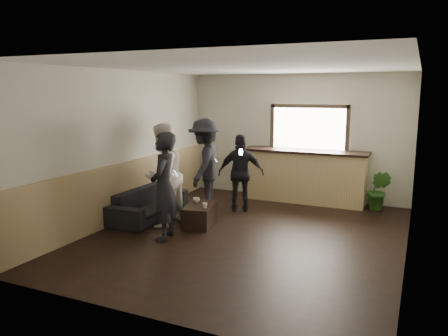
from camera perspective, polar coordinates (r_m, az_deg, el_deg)
The scene contains 12 objects.
ground at distance 7.51m, azimuth 3.00°, elevation -8.75°, with size 5.00×6.00×0.01m, color black.
room_shell at distance 7.47m, azimuth -2.17°, elevation 2.74°, with size 5.01×6.01×2.80m.
bar_counter at distance 9.76m, azimuth 10.50°, elevation -0.63°, with size 2.70×0.68×2.13m.
sofa at distance 8.59m, azimuth -9.75°, elevation -4.52°, with size 1.91×0.75×0.56m, color black.
coffee_table at distance 8.02m, azimuth -3.17°, elevation -6.11°, with size 0.47×0.84×0.38m, color black.
cup_a at distance 8.12m, azimuth -3.64°, elevation -4.20°, with size 0.12×0.12×0.10m, color silver.
cup_b at distance 7.75m, azimuth -2.51°, elevation -4.90°, with size 0.10×0.10×0.09m, color silver.
potted_plant at distance 9.47m, azimuth 19.57°, elevation -2.77°, with size 0.46×0.37×0.83m, color #2D6623.
person_a at distance 7.16m, azimuth -7.86°, elevation -2.40°, with size 0.59×0.74×1.77m.
person_b at distance 7.87m, azimuth -7.99°, elevation -0.94°, with size 0.71×0.91×1.86m.
person_c at distance 8.89m, azimuth -2.49°, elevation 0.44°, with size 0.93×1.33×1.87m.
person_d at distance 8.79m, azimuth 2.23°, elevation -0.68°, with size 1.00×0.69×1.57m.
Camera 1 is at (2.59, -6.63, 2.41)m, focal length 35.00 mm.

